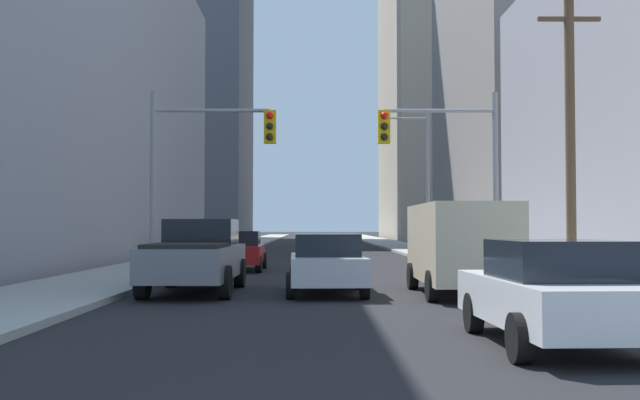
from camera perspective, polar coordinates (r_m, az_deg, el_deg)
sidewalk_left at (r=54.26m, az=-7.13°, el=-3.72°), size 3.56×160.00×0.15m
sidewalk_right at (r=54.34m, az=6.95°, el=-3.72°), size 3.56×160.00×0.15m
pickup_truck_grey at (r=19.42m, az=-9.51°, el=-4.31°), size 2.20×5.42×1.90m
cargo_van_beige at (r=18.72m, az=10.73°, el=-3.30°), size 2.16×5.23×2.26m
sedan_white at (r=11.15m, az=17.63°, el=-6.81°), size 1.95×4.26×1.52m
sedan_silver at (r=18.69m, az=0.53°, el=-4.92°), size 1.95×4.25×1.52m
sedan_red at (r=28.55m, az=-6.28°, el=-3.90°), size 1.95×4.24×1.52m
traffic_signal_near_left at (r=23.80m, az=-8.73°, el=3.64°), size 4.00×0.44×6.00m
traffic_signal_near_right at (r=23.91m, az=9.57°, el=3.60°), size 3.84×0.44×6.00m
utility_pole_right at (r=22.41m, az=18.74°, el=6.00°), size 2.20×0.28×9.06m
street_lamp_right at (r=38.54m, az=7.72°, el=2.24°), size 2.60×0.32×7.50m
building_left_mid_office at (r=51.84m, az=-20.06°, el=6.92°), size 16.00×28.07×19.30m
building_right_far_highrise at (r=99.09m, az=10.96°, el=10.37°), size 19.42×28.84×45.76m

